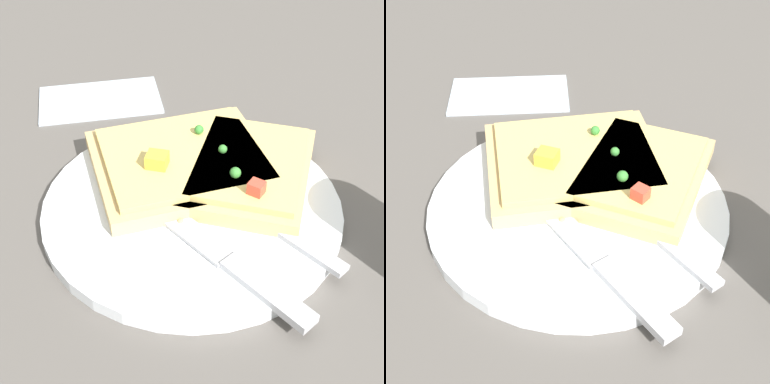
% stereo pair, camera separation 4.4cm
% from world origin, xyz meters
% --- Properties ---
extents(ground_plane, '(4.00, 4.00, 0.00)m').
position_xyz_m(ground_plane, '(0.00, 0.00, 0.00)').
color(ground_plane, '#56514C').
extents(plate, '(0.25, 0.25, 0.01)m').
position_xyz_m(plate, '(0.00, 0.00, 0.01)').
color(plate, white).
rests_on(plate, ground).
extents(fork, '(0.12, 0.19, 0.01)m').
position_xyz_m(fork, '(-0.03, 0.00, 0.01)').
color(fork, '#B7B7BC').
rests_on(fork, plate).
extents(knife, '(0.12, 0.19, 0.01)m').
position_xyz_m(knife, '(-0.01, 0.07, 0.01)').
color(knife, '#B7B7BC').
rests_on(knife, plate).
extents(pizza_slice_main, '(0.17, 0.15, 0.03)m').
position_xyz_m(pizza_slice_main, '(0.00, -0.04, 0.02)').
color(pizza_slice_main, tan).
rests_on(pizza_slice_main, plate).
extents(pizza_slice_corner, '(0.15, 0.17, 0.03)m').
position_xyz_m(pizza_slice_corner, '(-0.06, -0.02, 0.02)').
color(pizza_slice_corner, tan).
rests_on(pizza_slice_corner, plate).
extents(crumb_scatter, '(0.04, 0.09, 0.01)m').
position_xyz_m(crumb_scatter, '(0.00, -0.01, 0.02)').
color(crumb_scatter, tan).
rests_on(crumb_scatter, plate).
extents(napkin, '(0.13, 0.08, 0.01)m').
position_xyz_m(napkin, '(0.06, -0.20, 0.00)').
color(napkin, silver).
rests_on(napkin, ground).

